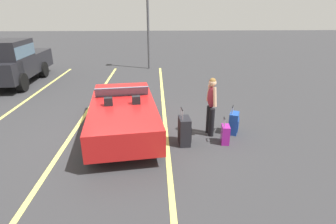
# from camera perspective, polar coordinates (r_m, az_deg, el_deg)

# --- Properties ---
(ground_plane) EXTENTS (80.00, 80.00, 0.00)m
(ground_plane) POSITION_cam_1_polar(r_m,az_deg,el_deg) (7.77, -9.41, -4.44)
(ground_plane) COLOR #333335
(lot_line_near) EXTENTS (18.00, 0.12, 0.01)m
(lot_line_near) POSITION_cam_1_polar(r_m,az_deg,el_deg) (7.72, -0.48, -4.32)
(lot_line_near) COLOR #EAE066
(lot_line_near) RESTS_ON ground_plane
(lot_line_mid) EXTENTS (18.00, 0.12, 0.01)m
(lot_line_mid) POSITION_cam_1_polar(r_m,az_deg,el_deg) (8.09, -20.03, -4.45)
(lot_line_mid) COLOR #EAE066
(lot_line_mid) RESTS_ON ground_plane
(convertible_car) EXTENTS (4.33, 2.27, 1.24)m
(convertible_car) POSITION_cam_1_polar(r_m,az_deg,el_deg) (7.73, -9.71, 0.16)
(convertible_car) COLOR red
(convertible_car) RESTS_ON ground_plane
(suitcase_large_black) EXTENTS (0.50, 0.33, 1.00)m
(suitcase_large_black) POSITION_cam_1_polar(r_m,az_deg,el_deg) (6.91, 3.60, -4.16)
(suitcase_large_black) COLOR black
(suitcase_large_black) RESTS_ON ground_plane
(suitcase_medium_bright) EXTENTS (0.46, 0.38, 0.82)m
(suitcase_medium_bright) POSITION_cam_1_polar(r_m,az_deg,el_deg) (7.75, 14.10, -2.36)
(suitcase_medium_bright) COLOR #1E479E
(suitcase_medium_bright) RESTS_ON ground_plane
(suitcase_small_carryon) EXTENTS (0.36, 0.24, 0.73)m
(suitcase_small_carryon) POSITION_cam_1_polar(r_m,az_deg,el_deg) (7.15, 12.32, -4.77)
(suitcase_small_carryon) COLOR #991E8C
(suitcase_small_carryon) RESTS_ON ground_plane
(traveler_person) EXTENTS (0.61, 0.28, 1.65)m
(traveler_person) POSITION_cam_1_polar(r_m,az_deg,el_deg) (7.32, 9.38, 1.81)
(traveler_person) COLOR black
(traveler_person) RESTS_ON ground_plane
(parked_pickup_truck_near) EXTENTS (5.08, 2.25, 2.10)m
(parked_pickup_truck_near) POSITION_cam_1_polar(r_m,az_deg,el_deg) (14.47, -31.02, 9.46)
(parked_pickup_truck_near) COLOR black
(parked_pickup_truck_near) RESTS_ON ground_plane
(parking_lamp_post) EXTENTS (0.50, 0.24, 4.92)m
(parking_lamp_post) POSITION_cam_1_polar(r_m,az_deg,el_deg) (15.94, -4.38, 19.58)
(parking_lamp_post) COLOR #4C4C51
(parking_lamp_post) RESTS_ON ground_plane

